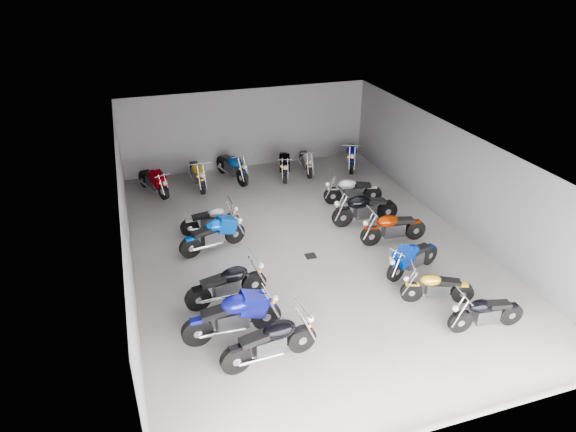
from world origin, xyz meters
name	(u,v)px	position (x,y,z in m)	size (l,w,h in m)	color
ground	(305,248)	(0.00, 0.00, 0.00)	(14.00, 14.00, 0.00)	#9F9C96
wall_back	(247,129)	(0.00, 7.00, 1.60)	(10.00, 0.10, 3.20)	slate
wall_left	(126,226)	(-5.00, 0.00, 1.60)	(0.10, 14.00, 3.20)	slate
wall_right	(455,179)	(5.00, 0.00, 1.60)	(0.10, 14.00, 3.20)	slate
ceiling	(307,147)	(0.00, 0.00, 3.22)	(10.00, 14.00, 0.04)	black
drain_grate	(311,256)	(0.00, -0.50, 0.01)	(0.32, 0.32, 0.01)	black
motorcycle_left_a	(271,342)	(-2.32, -4.29, 0.53)	(2.22, 0.51, 0.98)	black
motorcycle_left_b	(233,316)	(-2.90, -3.23, 0.56)	(2.35, 0.49, 1.03)	black
motorcycle_left_c	(227,284)	(-2.76, -1.89, 0.52)	(2.16, 0.52, 0.95)	black
motorcycle_left_e	(214,235)	(-2.62, 0.75, 0.51)	(2.07, 0.74, 0.93)	black
motorcycle_left_f	(211,220)	(-2.50, 1.81, 0.46)	(1.90, 0.37, 0.83)	black
motorcycle_right_a	(486,312)	(2.78, -4.79, 0.46)	(1.91, 0.42, 0.84)	black
motorcycle_right_b	(437,287)	(2.26, -3.53, 0.44)	(1.78, 0.73, 0.81)	black
motorcycle_right_c	(413,258)	(2.37, -2.15, 0.47)	(1.91, 0.79, 0.87)	black
motorcycle_right_d	(393,227)	(2.65, -0.49, 0.51)	(2.13, 0.44, 0.93)	black
motorcycle_right_e	(364,208)	(2.36, 0.89, 0.55)	(2.27, 0.45, 1.00)	black
motorcycle_right_f	(352,190)	(2.61, 2.41, 0.50)	(2.05, 0.61, 0.91)	black
motorcycle_back_a	(153,181)	(-3.97, 5.41, 0.50)	(0.96, 1.96, 0.91)	black
motorcycle_back_b	(197,173)	(-2.34, 5.55, 0.53)	(0.46, 2.20, 0.97)	black
motorcycle_back_c	(232,167)	(-0.94, 5.76, 0.55)	(0.81, 2.23, 1.01)	black
motorcycle_back_d	(284,164)	(1.08, 5.50, 0.52)	(0.71, 2.13, 0.95)	black
motorcycle_back_e	(306,161)	(2.04, 5.62, 0.47)	(0.46, 1.95, 0.86)	black
motorcycle_back_f	(351,155)	(3.99, 5.55, 0.53)	(0.98, 2.09, 0.97)	black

